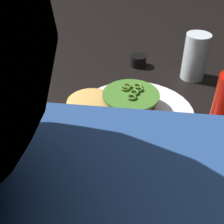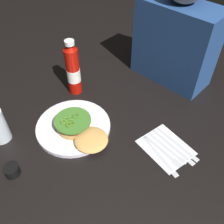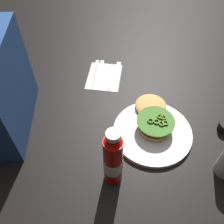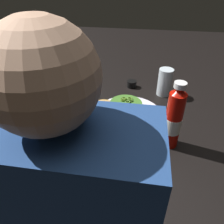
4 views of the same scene
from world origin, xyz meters
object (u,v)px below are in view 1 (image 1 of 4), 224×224
(burger_sandwich, at_px, (116,102))
(water_glass, at_px, (195,57))
(ketchup_bottle, at_px, (224,125))
(condiment_cup, at_px, (138,61))
(dinner_plate, at_px, (135,114))

(burger_sandwich, distance_m, water_glass, 0.30)
(burger_sandwich, xyz_separation_m, water_glass, (-0.21, -0.21, 0.03))
(ketchup_bottle, distance_m, condiment_cup, 0.47)
(ketchup_bottle, bearing_deg, condiment_cup, -67.82)
(burger_sandwich, distance_m, condiment_cup, 0.27)
(burger_sandwich, distance_m, ketchup_bottle, 0.28)
(ketchup_bottle, height_order, water_glass, ketchup_bottle)
(burger_sandwich, bearing_deg, condiment_cup, -98.88)
(water_glass, bearing_deg, dinner_plate, 54.25)
(dinner_plate, xyz_separation_m, ketchup_bottle, (-0.17, 0.15, 0.11))
(ketchup_bottle, distance_m, water_glass, 0.38)
(condiment_cup, bearing_deg, water_glass, 161.84)
(dinner_plate, bearing_deg, burger_sandwich, -7.19)
(burger_sandwich, bearing_deg, water_glass, -134.30)
(dinner_plate, xyz_separation_m, burger_sandwich, (0.05, -0.01, 0.03))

